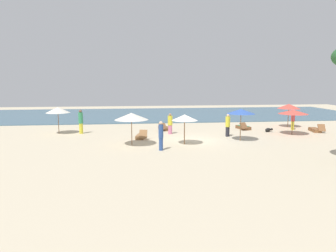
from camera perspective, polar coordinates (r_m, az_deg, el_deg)
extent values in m
plane|color=beige|center=(22.57, 4.96, -2.65)|extent=(60.00, 60.00, 0.00)
cube|color=#3D6075|center=(39.19, 0.10, 2.20)|extent=(48.00, 16.00, 0.06)
cylinder|color=brown|center=(26.66, 21.99, 0.61)|extent=(0.05, 0.05, 1.95)
cone|color=#D84C3F|center=(26.56, 22.09, 2.44)|extent=(2.30, 2.30, 0.34)
cylinder|color=olive|center=(22.76, 13.25, 0.13)|extent=(0.06, 0.06, 2.26)
cone|color=#3359B2|center=(22.64, 13.33, 2.65)|extent=(1.97, 1.97, 0.34)
cylinder|color=brown|center=(26.62, -19.56, 0.91)|extent=(0.05, 0.05, 2.12)
cone|color=silver|center=(26.52, -19.66, 2.81)|extent=(1.90, 1.90, 0.45)
cylinder|color=brown|center=(20.98, 3.06, -0.71)|extent=(0.06, 0.06, 2.00)
cone|color=silver|center=(20.86, 3.07, 1.58)|extent=(1.76, 1.76, 0.40)
cylinder|color=olive|center=(30.69, 21.30, 1.76)|extent=(0.06, 0.06, 2.11)
cone|color=#D84C3F|center=(30.61, 21.39, 3.41)|extent=(2.04, 2.04, 0.43)
cylinder|color=brown|center=(20.77, -6.72, -0.66)|extent=(0.05, 0.05, 2.14)
cone|color=silver|center=(20.64, -6.76, 1.79)|extent=(2.25, 2.25, 0.46)
cube|color=olive|center=(23.35, -5.00, -1.92)|extent=(0.90, 1.59, 0.28)
cube|color=olive|center=(22.62, -4.60, -1.48)|extent=(0.63, 0.48, 0.60)
cube|color=brown|center=(28.32, 13.71, -0.28)|extent=(1.03, 1.61, 0.28)
cube|color=brown|center=(27.59, 13.78, 0.06)|extent=(0.70, 0.65, 0.52)
cube|color=#338C59|center=(28.30, 13.72, 0.03)|extent=(0.81, 1.16, 0.03)
cube|color=brown|center=(29.04, 25.47, -0.66)|extent=(0.89, 1.59, 0.28)
cube|color=brown|center=(28.50, 26.46, -0.29)|extent=(0.64, 0.52, 0.58)
cube|color=brown|center=(27.12, -0.59, -0.42)|extent=(1.09, 1.62, 0.28)
cube|color=brown|center=(26.41, -0.98, -0.06)|extent=(0.71, 0.67, 0.52)
cylinder|color=#2D4C8C|center=(19.28, -1.31, -3.35)|extent=(0.36, 0.36, 0.79)
cylinder|color=#2D4C8C|center=(19.13, -1.32, -0.98)|extent=(0.42, 0.42, 0.83)
sphere|color=beige|center=(19.05, -1.32, 0.55)|extent=(0.22, 0.22, 0.22)
cylinder|color=#26262D|center=(24.39, 10.92, -1.02)|extent=(0.35, 0.35, 0.76)
cylinder|color=yellow|center=(24.28, 10.97, 0.78)|extent=(0.41, 0.41, 0.79)
sphere|color=beige|center=(24.22, 11.00, 1.94)|extent=(0.21, 0.21, 0.21)
cylinder|color=yellow|center=(26.20, -15.74, -0.44)|extent=(0.42, 0.42, 0.85)
cylinder|color=#338C59|center=(26.08, -15.81, 1.45)|extent=(0.50, 0.50, 0.89)
sphere|color=brown|center=(26.02, -15.86, 2.65)|extent=(0.24, 0.24, 0.24)
cylinder|color=#D17299|center=(25.07, 0.39, -0.65)|extent=(0.43, 0.43, 0.72)
cylinder|color=yellow|center=(24.96, 0.39, 1.03)|extent=(0.50, 0.50, 0.76)
sphere|color=#A37556|center=(24.90, 0.40, 2.10)|extent=(0.20, 0.20, 0.20)
cylinder|color=yellow|center=(29.22, 21.99, 0.08)|extent=(0.34, 0.34, 0.76)
cylinder|color=#BF3338|center=(29.12, 22.08, 1.59)|extent=(0.40, 0.40, 0.80)
sphere|color=tan|center=(29.07, 22.13, 2.56)|extent=(0.22, 0.22, 0.22)
cube|color=black|center=(27.44, 17.94, -0.99)|extent=(0.44, 0.37, 0.04)
ellipsoid|color=black|center=(27.42, 17.96, -0.67)|extent=(0.72, 0.58, 0.30)
sphere|color=black|center=(27.39, 18.58, -0.58)|extent=(0.21, 0.21, 0.21)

